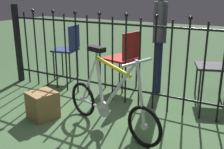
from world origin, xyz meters
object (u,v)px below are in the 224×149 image
(bicycle, at_px, (110,102))
(chair_navy, at_px, (69,46))
(chair_charcoal, at_px, (220,61))
(person_visitor, at_px, (159,32))
(chair_red, at_px, (125,55))
(display_crate, at_px, (43,105))

(bicycle, xyz_separation_m, chair_navy, (-1.45, 1.20, 0.24))
(chair_charcoal, relative_size, chair_navy, 0.99)
(bicycle, distance_m, person_visitor, 1.43)
(bicycle, height_order, chair_navy, chair_navy)
(bicycle, bearing_deg, chair_red, 109.37)
(chair_navy, distance_m, person_visitor, 1.54)
(chair_red, xyz_separation_m, person_visitor, (0.46, 0.12, 0.35))
(person_visitor, height_order, display_crate, person_visitor)
(chair_navy, bearing_deg, chair_red, -0.41)
(chair_red, relative_size, display_crate, 2.80)
(chair_charcoal, xyz_separation_m, person_visitor, (-0.81, -0.12, 0.34))
(chair_navy, bearing_deg, bicycle, -39.49)
(bicycle, height_order, chair_charcoal, chair_charcoal)
(chair_charcoal, bearing_deg, person_visitor, -171.20)
(chair_charcoal, height_order, chair_navy, chair_navy)
(chair_red, height_order, display_crate, chair_red)
(bicycle, height_order, person_visitor, person_visitor)
(chair_red, relative_size, person_visitor, 0.58)
(bicycle, relative_size, chair_charcoal, 1.45)
(chair_navy, xyz_separation_m, person_visitor, (1.50, 0.11, 0.33))
(chair_navy, relative_size, display_crate, 2.88)
(chair_red, xyz_separation_m, chair_navy, (-1.04, 0.01, 0.02))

